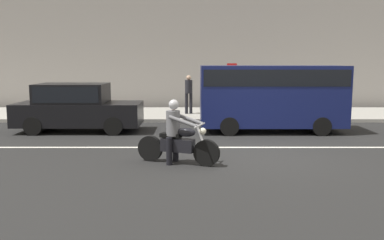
# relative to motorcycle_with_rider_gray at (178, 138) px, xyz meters

# --- Properties ---
(ground_plane) EXTENTS (80.00, 80.00, 0.00)m
(ground_plane) POSITION_rel_motorcycle_with_rider_gray_xyz_m (2.17, 0.99, -0.64)
(ground_plane) COLOR black
(sidewalk_slab) EXTENTS (40.00, 4.40, 0.14)m
(sidewalk_slab) POSITION_rel_motorcycle_with_rider_gray_xyz_m (2.17, 8.99, -0.57)
(sidewalk_slab) COLOR #99968E
(sidewalk_slab) RESTS_ON ground_plane
(building_facade) EXTENTS (40.00, 1.40, 9.97)m
(building_facade) POSITION_rel_motorcycle_with_rider_gray_xyz_m (2.17, 12.39, 4.34)
(building_facade) COLOR gray
(building_facade) RESTS_ON ground_plane
(lane_marking_stripe) EXTENTS (18.00, 0.14, 0.01)m
(lane_marking_stripe) POSITION_rel_motorcycle_with_rider_gray_xyz_m (1.60, 1.89, -0.64)
(lane_marking_stripe) COLOR silver
(lane_marking_stripe) RESTS_ON ground_plane
(motorcycle_with_rider_gray) EXTENTS (2.05, 0.96, 1.59)m
(motorcycle_with_rider_gray) POSITION_rel_motorcycle_with_rider_gray_xyz_m (0.00, 0.00, 0.00)
(motorcycle_with_rider_gray) COLOR black
(motorcycle_with_rider_gray) RESTS_ON ground_plane
(parked_van_navy) EXTENTS (5.04, 1.96, 2.35)m
(parked_van_navy) POSITION_rel_motorcycle_with_rider_gray_xyz_m (3.19, 4.67, 0.72)
(parked_van_navy) COLOR #11194C
(parked_van_navy) RESTS_ON ground_plane
(parked_sedan_black) EXTENTS (4.41, 1.82, 1.72)m
(parked_sedan_black) POSITION_rel_motorcycle_with_rider_gray_xyz_m (-3.77, 4.68, 0.24)
(parked_sedan_black) COLOR black
(parked_sedan_black) RESTS_ON ground_plane
(street_sign_post) EXTENTS (0.44, 0.08, 2.30)m
(street_sign_post) POSITION_rel_motorcycle_with_rider_gray_xyz_m (2.16, 8.64, 0.90)
(street_sign_post) COLOR gray
(street_sign_post) RESTS_ON sidewalk_slab
(pedestrian_bystander) EXTENTS (0.34, 0.34, 1.74)m
(pedestrian_bystander) POSITION_rel_motorcycle_with_rider_gray_xyz_m (0.21, 8.62, 0.52)
(pedestrian_bystander) COLOR black
(pedestrian_bystander) RESTS_ON sidewalk_slab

